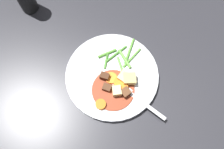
{
  "coord_description": "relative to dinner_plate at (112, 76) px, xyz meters",
  "views": [
    {
      "loc": [
        0.23,
        0.05,
        0.62
      ],
      "look_at": [
        0.0,
        0.0,
        0.02
      ],
      "focal_mm": 36.1,
      "sensor_mm": 36.0,
      "label": 1
    }
  ],
  "objects": [
    {
      "name": "green_bean_4",
      "position": [
        -0.06,
        -0.03,
        0.01
      ],
      "size": [
        0.04,
        0.05,
        0.01
      ],
      "primitive_type": "cylinder",
      "rotation": [
        0.0,
        1.57,
        2.21
      ],
      "color": "#599E38",
      "rests_on": "dinner_plate"
    },
    {
      "name": "carrot_slice_0",
      "position": [
        0.01,
        0.0,
        0.01
      ],
      "size": [
        0.04,
        0.04,
        0.01
      ],
      "primitive_type": "cylinder",
      "rotation": [
        0.0,
        0.0,
        2.8
      ],
      "color": "orange",
      "rests_on": "dinner_plate"
    },
    {
      "name": "green_bean_0",
      "position": [
        -0.04,
        -0.03,
        0.01
      ],
      "size": [
        0.05,
        0.01,
        0.01
      ],
      "primitive_type": "cylinder",
      "rotation": [
        0.0,
        1.57,
        3.18
      ],
      "color": "#4C8E33",
      "rests_on": "dinner_plate"
    },
    {
      "name": "potato_chunk_2",
      "position": [
        0.05,
        0.02,
        0.02
      ],
      "size": [
        0.03,
        0.03,
        0.02
      ],
      "primitive_type": "cube",
      "rotation": [
        0.0,
        0.0,
        0.34
      ],
      "color": "#EAD68C",
      "rests_on": "dinner_plate"
    },
    {
      "name": "potato_chunk_0",
      "position": [
        0.01,
        0.04,
        0.02
      ],
      "size": [
        0.04,
        0.04,
        0.02
      ],
      "primitive_type": "cube",
      "rotation": [
        0.0,
        0.0,
        1.17
      ],
      "color": "#EAD68C",
      "rests_on": "dinner_plate"
    },
    {
      "name": "green_bean_2",
      "position": [
        -0.07,
        0.0,
        0.01
      ],
      "size": [
        0.06,
        0.05,
        0.01
      ],
      "primitive_type": "cylinder",
      "rotation": [
        0.0,
        1.57,
        2.47
      ],
      "color": "#4C8E33",
      "rests_on": "dinner_plate"
    },
    {
      "name": "meat_chunk_1",
      "position": [
        0.01,
        -0.02,
        0.02
      ],
      "size": [
        0.02,
        0.03,
        0.02
      ],
      "primitive_type": "cube",
      "rotation": [
        0.0,
        0.0,
        4.6
      ],
      "color": "#4C2B19",
      "rests_on": "dinner_plate"
    },
    {
      "name": "carrot_slice_1",
      "position": [
        0.09,
        -0.01,
        0.01
      ],
      "size": [
        0.03,
        0.03,
        0.01
      ],
      "primitive_type": "cylinder",
      "rotation": [
        0.0,
        0.0,
        0.17
      ],
      "color": "orange",
      "rests_on": "dinner_plate"
    },
    {
      "name": "carrot_slice_2",
      "position": [
        0.04,
        0.03,
        0.02
      ],
      "size": [
        0.05,
        0.05,
        0.01
      ],
      "primitive_type": "cylinder",
      "rotation": [
        0.0,
        0.0,
        4.17
      ],
      "color": "orange",
      "rests_on": "dinner_plate"
    },
    {
      "name": "meat_chunk_2",
      "position": [
        0.04,
        -0.01,
        0.02
      ],
      "size": [
        0.02,
        0.03,
        0.02
      ],
      "primitive_type": "cube",
      "rotation": [
        0.0,
        0.0,
        1.45
      ],
      "color": "#56331E",
      "rests_on": "dinner_plate"
    },
    {
      "name": "fork",
      "position": [
        0.05,
        0.08,
        0.01
      ],
      "size": [
        0.09,
        0.16,
        0.0
      ],
      "color": "silver",
      "rests_on": "dinner_plate"
    },
    {
      "name": "green_bean_3",
      "position": [
        -0.06,
        0.05,
        0.01
      ],
      "size": [
        0.07,
        0.04,
        0.01
      ],
      "primitive_type": "cylinder",
      "rotation": [
        0.0,
        1.57,
        2.63
      ],
      "color": "#66AD42",
      "rests_on": "dinner_plate"
    },
    {
      "name": "ground_plane",
      "position": [
        0.0,
        0.0,
        -0.01
      ],
      "size": [
        3.0,
        3.0,
        0.0
      ],
      "primitive_type": "plane",
      "color": "#2D2D33"
    },
    {
      "name": "green_bean_6",
      "position": [
        -0.05,
        0.03,
        0.01
      ],
      "size": [
        0.05,
        0.05,
        0.01
      ],
      "primitive_type": "cylinder",
      "rotation": [
        0.0,
        1.57,
        3.86
      ],
      "color": "#66AD42",
      "rests_on": "dinner_plate"
    },
    {
      "name": "dinner_plate",
      "position": [
        0.0,
        0.0,
        0.0
      ],
      "size": [
        0.27,
        0.27,
        0.02
      ],
      "primitive_type": "cylinder",
      "color": "white",
      "rests_on": "ground_plane"
    },
    {
      "name": "potato_chunk_1",
      "position": [
        0.01,
        0.05,
        0.02
      ],
      "size": [
        0.04,
        0.04,
        0.02
      ],
      "primitive_type": "cube",
      "rotation": [
        0.0,
        0.0,
        4.95
      ],
      "color": "#DBBC6B",
      "rests_on": "dinner_plate"
    },
    {
      "name": "green_bean_1",
      "position": [
        -0.03,
        0.02,
        0.01
      ],
      "size": [
        0.06,
        0.04,
        0.01
      ],
      "primitive_type": "cylinder",
      "rotation": [
        0.0,
        1.57,
        3.63
      ],
      "color": "#66AD42",
      "rests_on": "dinner_plate"
    },
    {
      "name": "stew_sauce",
      "position": [
        0.04,
        0.01,
        0.01
      ],
      "size": [
        0.12,
        0.12,
        0.0
      ],
      "primitive_type": "cylinder",
      "color": "#93381E",
      "rests_on": "dinner_plate"
    },
    {
      "name": "carrot_slice_3",
      "position": [
        0.02,
        0.03,
        0.01
      ],
      "size": [
        0.04,
        0.04,
        0.01
      ],
      "primitive_type": "cylinder",
      "rotation": [
        0.0,
        0.0,
        3.21
      ],
      "color": "orange",
      "rests_on": "dinner_plate"
    },
    {
      "name": "meat_chunk_0",
      "position": [
        0.05,
        0.05,
        0.02
      ],
      "size": [
        0.03,
        0.03,
        0.02
      ],
      "primitive_type": "cube",
      "rotation": [
        0.0,
        0.0,
        4.0
      ],
      "color": "brown",
      "rests_on": "dinner_plate"
    },
    {
      "name": "green_bean_5",
      "position": [
        -0.08,
        0.04,
        0.01
      ],
      "size": [
        0.08,
        0.02,
        0.01
      ],
      "primitive_type": "cylinder",
      "rotation": [
        0.0,
        1.57,
        3.02
      ],
      "color": "#599E38",
      "rests_on": "dinner_plate"
    }
  ]
}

